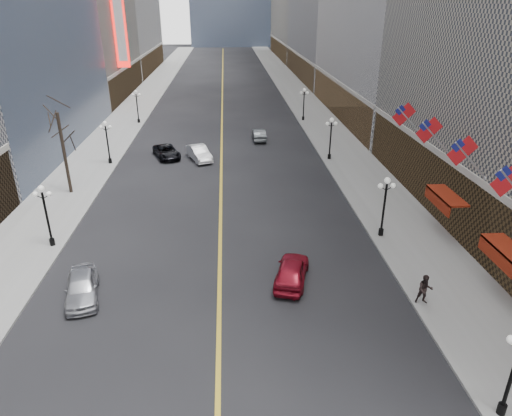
{
  "coord_description": "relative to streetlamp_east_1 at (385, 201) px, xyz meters",
  "views": [
    {
      "loc": [
        0.71,
        0.89,
        15.81
      ],
      "look_at": [
        1.96,
        20.11,
        7.09
      ],
      "focal_mm": 32.0,
      "sensor_mm": 36.0,
      "label": 1
    }
  ],
  "objects": [
    {
      "name": "sidewalk_west",
      "position": [
        -25.8,
        40.0,
        -2.83
      ],
      "size": [
        6.0,
        230.0,
        0.15
      ],
      "primitive_type": "cube",
      "color": "gray",
      "rests_on": "ground"
    },
    {
      "name": "flag_5",
      "position": [
        3.51,
        7.0,
        4.39
      ],
      "size": [
        2.87,
        0.12,
        2.87
      ],
      "color": "#B2B2B7",
      "rests_on": "ground"
    },
    {
      "name": "ped_east_walk",
      "position": [
        -0.2,
        -8.29,
        -1.85
      ],
      "size": [
        0.93,
        0.6,
        1.8
      ],
      "primitive_type": "imported",
      "rotation": [
        0.0,
        0.0,
        -0.15
      ],
      "color": "black",
      "rests_on": "sidewalk_east"
    },
    {
      "name": "sidewalk_east",
      "position": [
        2.2,
        40.0,
        -2.83
      ],
      "size": [
        6.0,
        230.0,
        0.15
      ],
      "primitive_type": "cube",
      "color": "gray",
      "rests_on": "ground"
    },
    {
      "name": "car_sb_far",
      "position": [
        -7.12,
        26.33,
        -2.2
      ],
      "size": [
        1.59,
        4.32,
        1.41
      ],
      "primitive_type": "imported",
      "rotation": [
        0.0,
        0.0,
        3.16
      ],
      "color": "#474C4E",
      "rests_on": "ground"
    },
    {
      "name": "car_nb_near",
      "position": [
        -19.75,
        -6.31,
        -2.14
      ],
      "size": [
        2.76,
        4.75,
        1.52
      ],
      "primitive_type": "imported",
      "rotation": [
        0.0,
        0.0,
        0.23
      ],
      "color": "#B4B6BC",
      "rests_on": "ground"
    },
    {
      "name": "tree_west_far",
      "position": [
        -25.3,
        10.0,
        3.34
      ],
      "size": [
        3.6,
        3.6,
        7.92
      ],
      "color": "#2D231C",
      "rests_on": "sidewalk_west"
    },
    {
      "name": "streetlamp_west_1",
      "position": [
        -23.6,
        0.0,
        0.0
      ],
      "size": [
        1.26,
        0.44,
        4.52
      ],
      "color": "black",
      "rests_on": "sidewalk_west"
    },
    {
      "name": "theatre_marquee",
      "position": [
        -27.68,
        50.0,
        9.1
      ],
      "size": [
        2.0,
        0.55,
        12.0
      ],
      "color": "red",
      "rests_on": "ground"
    },
    {
      "name": "streetlamp_east_2",
      "position": [
        0.0,
        18.0,
        0.0
      ],
      "size": [
        1.26,
        0.44,
        4.52
      ],
      "color": "black",
      "rests_on": "sidewalk_east"
    },
    {
      "name": "streetlamp_east_1",
      "position": [
        0.0,
        0.0,
        0.0
      ],
      "size": [
        1.26,
        0.44,
        4.52
      ],
      "color": "black",
      "rests_on": "sidewalk_east"
    },
    {
      "name": "car_nb_mid",
      "position": [
        -14.2,
        18.92,
        -2.12
      ],
      "size": [
        3.23,
        5.0,
        1.56
      ],
      "primitive_type": "imported",
      "rotation": [
        0.0,
        0.0,
        0.37
      ],
      "color": "silver",
      "rests_on": "ground"
    },
    {
      "name": "car_nb_far",
      "position": [
        -17.84,
        20.01,
        -2.22
      ],
      "size": [
        3.84,
        5.36,
        1.36
      ],
      "primitive_type": "imported",
      "rotation": [
        0.0,
        0.0,
        0.36
      ],
      "color": "black",
      "rests_on": "ground"
    },
    {
      "name": "car_sb_mid",
      "position": [
        -7.36,
        -5.44,
        -2.13
      ],
      "size": [
        2.98,
        4.86,
        1.54
      ],
      "primitive_type": "imported",
      "rotation": [
        0.0,
        0.0,
        2.87
      ],
      "color": "maroon",
      "rests_on": "ground"
    },
    {
      "name": "flag_3",
      "position": [
        3.51,
        -3.0,
        4.39
      ],
      "size": [
        2.87,
        0.12,
        2.87
      ],
      "color": "#B2B2B7",
      "rests_on": "ground"
    },
    {
      "name": "awning_b",
      "position": [
        4.3,
        -8.0,
        0.18
      ],
      "size": [
        1.4,
        4.0,
        0.93
      ],
      "color": "maroon",
      "rests_on": "ground"
    },
    {
      "name": "streetlamp_east_3",
      "position": [
        0.0,
        36.0,
        0.0
      ],
      "size": [
        1.26,
        0.44,
        4.52
      ],
      "color": "black",
      "rests_on": "sidewalk_east"
    },
    {
      "name": "streetlamp_west_3",
      "position": [
        -23.6,
        36.0,
        0.0
      ],
      "size": [
        1.26,
        0.44,
        4.52
      ],
      "color": "black",
      "rests_on": "sidewalk_west"
    },
    {
      "name": "awning_c",
      "position": [
        4.3,
        -0.0,
        0.18
      ],
      "size": [
        1.4,
        4.0,
        0.93
      ],
      "color": "maroon",
      "rests_on": "ground"
    },
    {
      "name": "flag_2",
      "position": [
        3.51,
        -8.0,
        4.39
      ],
      "size": [
        2.87,
        0.12,
        2.87
      ],
      "color": "#B2B2B7",
      "rests_on": "ground"
    },
    {
      "name": "flag_4",
      "position": [
        3.51,
        2.0,
        4.39
      ],
      "size": [
        2.87,
        0.12,
        2.87
      ],
      "color": "#B2B2B7",
      "rests_on": "ground"
    },
    {
      "name": "streetlamp_west_2",
      "position": [
        -23.6,
        18.0,
        0.0
      ],
      "size": [
        1.26,
        0.44,
        4.52
      ],
      "color": "black",
      "rests_on": "sidewalk_west"
    },
    {
      "name": "lane_line",
      "position": [
        -11.8,
        50.0,
        -2.89
      ],
      "size": [
        0.25,
        200.0,
        0.02
      ],
      "primitive_type": "cube",
      "color": "gold",
      "rests_on": "ground"
    }
  ]
}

